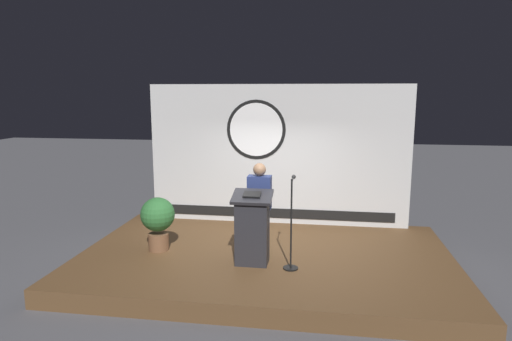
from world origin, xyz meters
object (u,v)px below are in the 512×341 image
microphone_stand (291,236)px  potted_plant (158,219)px  speaker_person (259,208)px  podium (252,229)px

microphone_stand → potted_plant: bearing=169.3°
speaker_person → microphone_stand: bearing=-43.8°
microphone_stand → potted_plant: microphone_stand is taller
podium → potted_plant: size_ratio=1.27×
podium → potted_plant: bearing=168.3°
speaker_person → microphone_stand: 0.87m
potted_plant → microphone_stand: bearing=-10.7°
podium → potted_plant: podium is taller
podium → speaker_person: 0.53m
microphone_stand → potted_plant: size_ratio=1.53×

